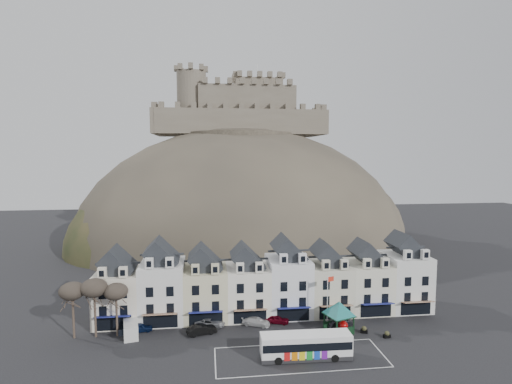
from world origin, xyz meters
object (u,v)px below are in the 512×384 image
at_px(car_navy, 140,328).
at_px(car_black, 202,329).
at_px(flagpole, 328,298).
at_px(car_maroon, 277,319).
at_px(bus, 306,345).
at_px(car_silver, 210,322).
at_px(car_white, 256,321).
at_px(car_charcoal, 339,323).
at_px(white_van, 131,329).
at_px(bus_shelter, 339,308).
at_px(red_buoy, 343,327).

xyz_separation_m(car_navy, car_black, (9.20, -1.98, 0.08)).
height_order(flagpole, car_maroon, flagpole).
height_order(bus, car_silver, bus).
distance_m(car_black, car_white, 8.54).
bearing_deg(car_charcoal, white_van, 74.22).
bearing_deg(car_navy, car_charcoal, -102.49).
bearing_deg(bus_shelter, white_van, 156.35).
relative_size(car_black, car_maroon, 1.15).
height_order(bus, red_buoy, bus).
relative_size(bus_shelter, car_white, 1.59).
xyz_separation_m(flagpole, car_charcoal, (1.91, 0.38, -4.03)).
relative_size(bus_shelter, car_navy, 1.87).
bearing_deg(white_van, bus_shelter, -16.55).
bearing_deg(car_navy, white_van, 130.43).
xyz_separation_m(flagpole, car_navy, (-28.09, 2.36, -4.07)).
relative_size(white_van, car_maroon, 1.26).
bearing_deg(car_silver, red_buoy, -93.97).
bearing_deg(car_white, bus, -130.66).
xyz_separation_m(car_navy, car_silver, (10.40, 0.52, 0.00)).
xyz_separation_m(car_navy, car_white, (17.49, 0.09, 0.00)).
height_order(bus, car_charcoal, bus).
distance_m(bus, red_buoy, 9.95).
relative_size(bus_shelter, flagpole, 0.85).
xyz_separation_m(car_white, car_charcoal, (12.51, -2.07, 0.04)).
relative_size(red_buoy, car_maroon, 0.46).
height_order(flagpole, car_navy, flagpole).
xyz_separation_m(flagpole, car_white, (-10.60, 2.45, -4.07)).
xyz_separation_m(white_van, car_silver, (11.44, 1.73, -0.39)).
relative_size(bus_shelter, car_silver, 1.54).
bearing_deg(car_maroon, car_black, 119.10).
height_order(car_silver, car_maroon, car_maroon).
relative_size(bus, car_silver, 2.59).
height_order(car_black, car_white, car_black).
bearing_deg(car_black, car_maroon, -93.34).
distance_m(bus, bus_shelter, 9.73).
height_order(car_navy, car_white, car_white).
distance_m(bus_shelter, car_white, 12.84).
bearing_deg(red_buoy, white_van, 175.01).
relative_size(bus, flagpole, 1.43).
distance_m(car_black, car_silver, 2.77).
relative_size(car_white, car_charcoal, 1.07).
relative_size(flagpole, car_silver, 1.81).
xyz_separation_m(white_van, car_maroon, (21.84, 1.73, -0.38)).
bearing_deg(car_white, car_maroon, -59.14).
distance_m(flagpole, car_charcoal, 4.48).
height_order(car_silver, car_white, car_silver).
distance_m(bus, car_charcoal, 11.36).
distance_m(bus, white_van, 25.49).
height_order(bus_shelter, car_silver, bus_shelter).
xyz_separation_m(bus_shelter, car_white, (-11.88, 3.85, -3.01)).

